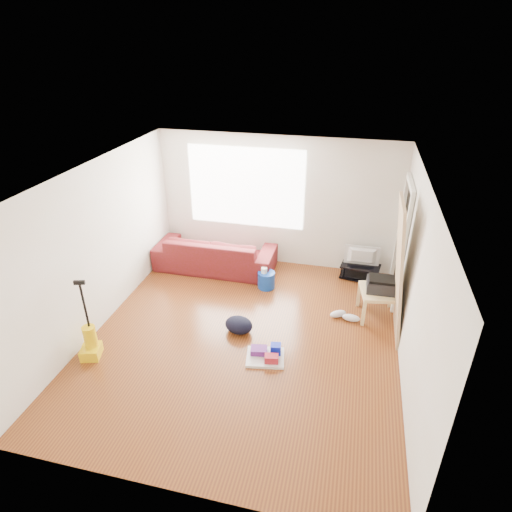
% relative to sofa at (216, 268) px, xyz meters
% --- Properties ---
extents(room, '(4.51, 5.01, 2.51)m').
position_rel_sofa_xyz_m(room, '(1.15, -1.80, 1.25)').
color(room, '#532814').
rests_on(room, ground).
extents(sofa, '(2.28, 0.89, 0.66)m').
position_rel_sofa_xyz_m(sofa, '(0.00, 0.00, 0.00)').
color(sofa, '#4E150D').
rests_on(sofa, ground).
extents(tv_stand, '(0.75, 0.50, 0.26)m').
position_rel_sofa_xyz_m(tv_stand, '(2.73, 0.27, 0.14)').
color(tv_stand, black).
rests_on(tv_stand, ground).
extents(tv, '(0.64, 0.08, 0.37)m').
position_rel_sofa_xyz_m(tv, '(2.73, 0.27, 0.45)').
color(tv, black).
rests_on(tv, tv_stand).
extents(side_table, '(0.67, 0.67, 0.48)m').
position_rel_sofa_xyz_m(side_table, '(3.03, -0.89, 0.40)').
color(side_table, tan).
rests_on(side_table, ground).
extents(printer, '(0.44, 0.34, 0.23)m').
position_rel_sofa_xyz_m(printer, '(3.03, -0.89, 0.59)').
color(printer, black).
rests_on(printer, side_table).
extents(bucket, '(0.39, 0.39, 0.31)m').
position_rel_sofa_xyz_m(bucket, '(1.10, -0.46, 0.00)').
color(bucket, '#0F3AA0').
rests_on(bucket, ground).
extents(toilet_paper, '(0.11, 0.11, 0.10)m').
position_rel_sofa_xyz_m(toilet_paper, '(1.07, -0.48, 0.20)').
color(toilet_paper, white).
rests_on(toilet_paper, bucket).
extents(cleaning_tray, '(0.59, 0.50, 0.19)m').
position_rel_sofa_xyz_m(cleaning_tray, '(1.51, -2.30, 0.06)').
color(cleaning_tray, silver).
rests_on(cleaning_tray, ground).
extents(backpack, '(0.51, 0.44, 0.24)m').
position_rel_sofa_xyz_m(backpack, '(0.96, -1.81, 0.00)').
color(backpack, black).
rests_on(backpack, ground).
extents(sneakers, '(0.51, 0.26, 0.11)m').
position_rel_sofa_xyz_m(sneakers, '(2.53, -1.10, 0.06)').
color(sneakers, silver).
rests_on(sneakers, ground).
extents(vacuum, '(0.32, 0.35, 1.21)m').
position_rel_sofa_xyz_m(vacuum, '(-0.92, -2.82, 0.22)').
color(vacuum, '#E2B80A').
rests_on(vacuum, ground).
extents(door_panel, '(0.26, 0.85, 2.12)m').
position_rel_sofa_xyz_m(door_panel, '(3.21, -1.28, 0.00)').
color(door_panel, tan).
rests_on(door_panel, ground).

